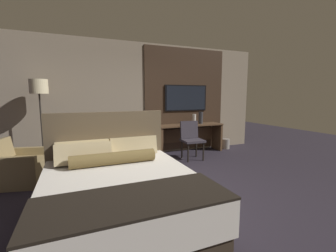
{
  "coord_description": "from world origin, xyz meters",
  "views": [
    {
      "loc": [
        -1.31,
        -2.92,
        1.5
      ],
      "look_at": [
        0.32,
        0.98,
        0.93
      ],
      "focal_mm": 24.0,
      "sensor_mm": 36.0,
      "label": 1
    }
  ],
  "objects_px": {
    "desk": "(189,133)",
    "desk_chair": "(191,136)",
    "floor_lamp": "(39,94)",
    "vase_tall": "(201,118)",
    "armchair_by_window": "(19,168)",
    "tv": "(186,98)",
    "bed": "(119,192)",
    "waste_bin": "(226,144)",
    "vase_short": "(194,119)"
  },
  "relations": [
    {
      "from": "desk_chair",
      "to": "waste_bin",
      "type": "xyz_separation_m",
      "value": [
        1.41,
        0.51,
        -0.4
      ]
    },
    {
      "from": "tv",
      "to": "vase_short",
      "type": "xyz_separation_m",
      "value": [
        0.1,
        -0.27,
        -0.55
      ]
    },
    {
      "from": "desk",
      "to": "desk_chair",
      "type": "height_order",
      "value": "desk_chair"
    },
    {
      "from": "desk",
      "to": "desk_chair",
      "type": "xyz_separation_m",
      "value": [
        -0.26,
        -0.58,
        0.03
      ]
    },
    {
      "from": "bed",
      "to": "desk_chair",
      "type": "distance_m",
      "value": 2.94
    },
    {
      "from": "armchair_by_window",
      "to": "vase_short",
      "type": "relative_size",
      "value": 3.5
    },
    {
      "from": "armchair_by_window",
      "to": "vase_tall",
      "type": "relative_size",
      "value": 2.98
    },
    {
      "from": "vase_tall",
      "to": "desk_chair",
      "type": "bearing_deg",
      "value": -136.78
    },
    {
      "from": "bed",
      "to": "armchair_by_window",
      "type": "relative_size",
      "value": 2.22
    },
    {
      "from": "desk_chair",
      "to": "armchair_by_window",
      "type": "bearing_deg",
      "value": -172.72
    },
    {
      "from": "bed",
      "to": "vase_short",
      "type": "bearing_deg",
      "value": 46.13
    },
    {
      "from": "desk_chair",
      "to": "vase_short",
      "type": "bearing_deg",
      "value": 57.73
    },
    {
      "from": "floor_lamp",
      "to": "vase_tall",
      "type": "xyz_separation_m",
      "value": [
        3.76,
        0.13,
        -0.62
      ]
    },
    {
      "from": "armchair_by_window",
      "to": "vase_tall",
      "type": "bearing_deg",
      "value": -66.01
    },
    {
      "from": "vase_short",
      "to": "floor_lamp",
      "type": "bearing_deg",
      "value": -178.86
    },
    {
      "from": "bed",
      "to": "tv",
      "type": "bearing_deg",
      "value": 50.26
    },
    {
      "from": "bed",
      "to": "vase_tall",
      "type": "xyz_separation_m",
      "value": [
        2.69,
        2.61,
        0.56
      ]
    },
    {
      "from": "floor_lamp",
      "to": "waste_bin",
      "type": "xyz_separation_m",
      "value": [
        4.57,
        0.08,
        -1.39
      ]
    },
    {
      "from": "tv",
      "to": "vase_tall",
      "type": "bearing_deg",
      "value": -31.89
    },
    {
      "from": "bed",
      "to": "waste_bin",
      "type": "distance_m",
      "value": 4.34
    },
    {
      "from": "armchair_by_window",
      "to": "vase_tall",
      "type": "xyz_separation_m",
      "value": [
        4.07,
        0.79,
        0.65
      ]
    },
    {
      "from": "desk",
      "to": "waste_bin",
      "type": "height_order",
      "value": "desk"
    },
    {
      "from": "vase_short",
      "to": "waste_bin",
      "type": "bearing_deg",
      "value": 0.57
    },
    {
      "from": "tv",
      "to": "floor_lamp",
      "type": "relative_size",
      "value": 0.67
    },
    {
      "from": "armchair_by_window",
      "to": "bed",
      "type": "bearing_deg",
      "value": -129.99
    },
    {
      "from": "armchair_by_window",
      "to": "vase_short",
      "type": "bearing_deg",
      "value": -66.22
    },
    {
      "from": "vase_short",
      "to": "waste_bin",
      "type": "height_order",
      "value": "vase_short"
    },
    {
      "from": "vase_tall",
      "to": "waste_bin",
      "type": "distance_m",
      "value": 1.12
    },
    {
      "from": "vase_short",
      "to": "tv",
      "type": "bearing_deg",
      "value": 110.94
    },
    {
      "from": "desk_chair",
      "to": "armchair_by_window",
      "type": "relative_size",
      "value": 0.96
    },
    {
      "from": "tv",
      "to": "waste_bin",
      "type": "distance_m",
      "value": 1.76
    },
    {
      "from": "vase_tall",
      "to": "waste_bin",
      "type": "xyz_separation_m",
      "value": [
        0.81,
        -0.05,
        -0.77
      ]
    },
    {
      "from": "bed",
      "to": "floor_lamp",
      "type": "distance_m",
      "value": 2.95
    },
    {
      "from": "tv",
      "to": "floor_lamp",
      "type": "distance_m",
      "value": 3.44
    },
    {
      "from": "tv",
      "to": "vase_tall",
      "type": "xyz_separation_m",
      "value": [
        0.34,
        -0.21,
        -0.53
      ]
    },
    {
      "from": "armchair_by_window",
      "to": "waste_bin",
      "type": "xyz_separation_m",
      "value": [
        4.88,
        0.74,
        -0.12
      ]
    },
    {
      "from": "tv",
      "to": "bed",
      "type": "bearing_deg",
      "value": -129.74
    },
    {
      "from": "armchair_by_window",
      "to": "desk",
      "type": "bearing_deg",
      "value": -64.76
    },
    {
      "from": "vase_tall",
      "to": "desk",
      "type": "bearing_deg",
      "value": 176.95
    },
    {
      "from": "desk",
      "to": "floor_lamp",
      "type": "distance_m",
      "value": 3.57
    },
    {
      "from": "desk",
      "to": "armchair_by_window",
      "type": "xyz_separation_m",
      "value": [
        -3.72,
        -0.81,
        -0.25
      ]
    },
    {
      "from": "armchair_by_window",
      "to": "waste_bin",
      "type": "height_order",
      "value": "armchair_by_window"
    },
    {
      "from": "floor_lamp",
      "to": "waste_bin",
      "type": "distance_m",
      "value": 4.78
    },
    {
      "from": "floor_lamp",
      "to": "armchair_by_window",
      "type": "bearing_deg",
      "value": -114.66
    },
    {
      "from": "bed",
      "to": "armchair_by_window",
      "type": "distance_m",
      "value": 2.28
    },
    {
      "from": "bed",
      "to": "vase_short",
      "type": "height_order",
      "value": "bed"
    },
    {
      "from": "tv",
      "to": "waste_bin",
      "type": "relative_size",
      "value": 4.38
    },
    {
      "from": "floor_lamp",
      "to": "vase_tall",
      "type": "distance_m",
      "value": 3.82
    },
    {
      "from": "tv",
      "to": "desk_chair",
      "type": "distance_m",
      "value": 1.22
    },
    {
      "from": "vase_short",
      "to": "waste_bin",
      "type": "relative_size",
      "value": 0.96
    }
  ]
}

